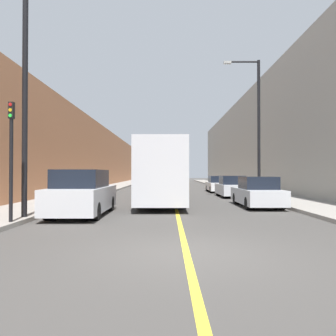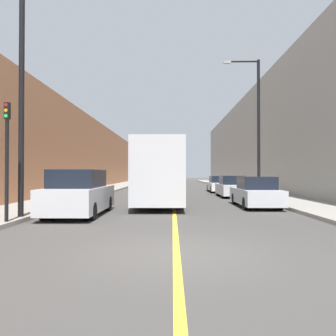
{
  "view_description": "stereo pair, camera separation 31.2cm",
  "coord_description": "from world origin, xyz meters",
  "px_view_note": "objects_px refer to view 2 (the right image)",
  "views": [
    {
      "loc": [
        -0.41,
        -7.26,
        1.77
      ],
      "look_at": [
        -0.32,
        10.76,
        2.03
      ],
      "focal_mm": 35.0,
      "sensor_mm": 36.0,
      "label": 1
    },
    {
      "loc": [
        -0.09,
        -7.25,
        1.77
      ],
      "look_at": [
        -0.32,
        10.76,
        2.03
      ],
      "focal_mm": 35.0,
      "sensor_mm": 36.0,
      "label": 2
    }
  ],
  "objects_px": {
    "parked_suv_left": "(79,194)",
    "traffic_light": "(7,156)",
    "bus": "(162,172)",
    "street_lamp_left": "(26,87)",
    "street_lamp_right": "(256,120)",
    "car_right_mid": "(232,187)",
    "car_right_far": "(219,185)",
    "car_right_near": "(256,193)"
  },
  "relations": [
    {
      "from": "street_lamp_left",
      "to": "traffic_light",
      "type": "distance_m",
      "value": 2.89
    },
    {
      "from": "bus",
      "to": "car_right_mid",
      "type": "relative_size",
      "value": 2.9
    },
    {
      "from": "parked_suv_left",
      "to": "car_right_near",
      "type": "bearing_deg",
      "value": 22.42
    },
    {
      "from": "car_right_near",
      "to": "traffic_light",
      "type": "xyz_separation_m",
      "value": [
        -9.77,
        -6.22,
        1.61
      ]
    },
    {
      "from": "street_lamp_right",
      "to": "car_right_near",
      "type": "bearing_deg",
      "value": -104.81
    },
    {
      "from": "car_right_mid",
      "to": "car_right_far",
      "type": "distance_m",
      "value": 5.95
    },
    {
      "from": "parked_suv_left",
      "to": "street_lamp_right",
      "type": "bearing_deg",
      "value": 40.94
    },
    {
      "from": "bus",
      "to": "car_right_mid",
      "type": "xyz_separation_m",
      "value": [
        4.97,
        3.99,
        -1.12
      ]
    },
    {
      "from": "car_right_far",
      "to": "street_lamp_right",
      "type": "bearing_deg",
      "value": -80.69
    },
    {
      "from": "parked_suv_left",
      "to": "car_right_far",
      "type": "bearing_deg",
      "value": 63.44
    },
    {
      "from": "car_right_mid",
      "to": "traffic_light",
      "type": "height_order",
      "value": "traffic_light"
    },
    {
      "from": "traffic_light",
      "to": "car_right_near",
      "type": "bearing_deg",
      "value": 32.48
    },
    {
      "from": "parked_suv_left",
      "to": "bus",
      "type": "bearing_deg",
      "value": 62.9
    },
    {
      "from": "bus",
      "to": "street_lamp_left",
      "type": "distance_m",
      "value": 9.74
    },
    {
      "from": "parked_suv_left",
      "to": "car_right_mid",
      "type": "height_order",
      "value": "parked_suv_left"
    },
    {
      "from": "parked_suv_left",
      "to": "car_right_mid",
      "type": "distance_m",
      "value": 13.16
    },
    {
      "from": "street_lamp_left",
      "to": "traffic_light",
      "type": "bearing_deg",
      "value": -93.9
    },
    {
      "from": "car_right_mid",
      "to": "street_lamp_right",
      "type": "bearing_deg",
      "value": -59.3
    },
    {
      "from": "parked_suv_left",
      "to": "street_lamp_right",
      "type": "xyz_separation_m",
      "value": [
        9.44,
        8.19,
        4.38
      ]
    },
    {
      "from": "street_lamp_left",
      "to": "street_lamp_right",
      "type": "relative_size",
      "value": 0.93
    },
    {
      "from": "parked_suv_left",
      "to": "car_right_near",
      "type": "distance_m",
      "value": 8.84
    },
    {
      "from": "street_lamp_right",
      "to": "car_right_mid",
      "type": "bearing_deg",
      "value": 120.7
    },
    {
      "from": "bus",
      "to": "car_right_far",
      "type": "bearing_deg",
      "value": 63.78
    },
    {
      "from": "bus",
      "to": "parked_suv_left",
      "type": "xyz_separation_m",
      "value": [
        -3.23,
        -6.3,
        -0.94
      ]
    },
    {
      "from": "bus",
      "to": "street_lamp_right",
      "type": "bearing_deg",
      "value": 16.89
    },
    {
      "from": "street_lamp_left",
      "to": "parked_suv_left",
      "type": "bearing_deg",
      "value": 46.92
    },
    {
      "from": "bus",
      "to": "car_right_near",
      "type": "bearing_deg",
      "value": -30.7
    },
    {
      "from": "car_right_far",
      "to": "car_right_mid",
      "type": "bearing_deg",
      "value": -89.31
    },
    {
      "from": "traffic_light",
      "to": "bus",
      "type": "bearing_deg",
      "value": 62.21
    },
    {
      "from": "parked_suv_left",
      "to": "car_right_far",
      "type": "height_order",
      "value": "parked_suv_left"
    },
    {
      "from": "car_right_mid",
      "to": "traffic_light",
      "type": "relative_size",
      "value": 1.07
    },
    {
      "from": "car_right_far",
      "to": "street_lamp_left",
      "type": "height_order",
      "value": "street_lamp_left"
    },
    {
      "from": "car_right_mid",
      "to": "street_lamp_left",
      "type": "relative_size",
      "value": 0.5
    },
    {
      "from": "street_lamp_right",
      "to": "traffic_light",
      "type": "bearing_deg",
      "value": -135.0
    },
    {
      "from": "car_right_mid",
      "to": "street_lamp_right",
      "type": "xyz_separation_m",
      "value": [
        1.25,
        -2.1,
        4.56
      ]
    },
    {
      "from": "car_right_mid",
      "to": "street_lamp_right",
      "type": "relative_size",
      "value": 0.46
    },
    {
      "from": "bus",
      "to": "street_lamp_right",
      "type": "xyz_separation_m",
      "value": [
        6.22,
        1.89,
        3.44
      ]
    },
    {
      "from": "street_lamp_right",
      "to": "car_right_far",
      "type": "bearing_deg",
      "value": 99.31
    },
    {
      "from": "car_right_mid",
      "to": "traffic_light",
      "type": "bearing_deg",
      "value": -126.69
    },
    {
      "from": "car_right_mid",
      "to": "car_right_far",
      "type": "xyz_separation_m",
      "value": [
        -0.07,
        5.95,
        -0.03
      ]
    },
    {
      "from": "parked_suv_left",
      "to": "car_right_far",
      "type": "distance_m",
      "value": 18.17
    },
    {
      "from": "parked_suv_left",
      "to": "traffic_light",
      "type": "relative_size",
      "value": 1.25
    }
  ]
}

